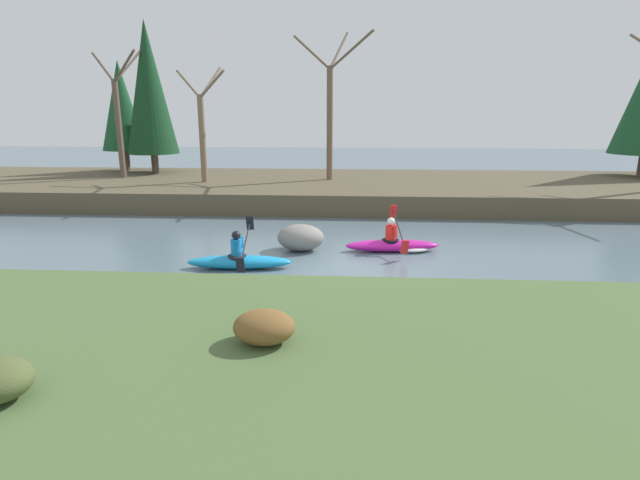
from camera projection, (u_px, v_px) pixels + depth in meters
name	position (u px, v px, depth m)	size (l,w,h in m)	color
ground_plane	(343.00, 269.00, 12.91)	(90.00, 90.00, 0.00)	slate
riverbank_near	(334.00, 368.00, 7.15)	(44.00, 5.93, 0.78)	#4C6638
riverbank_far	(348.00, 189.00, 23.34)	(44.00, 9.12, 0.86)	brown
conifer_tree_far_left	(121.00, 106.00, 26.04)	(2.25, 2.25, 5.67)	brown
conifer_tree_left	(149.00, 88.00, 24.97)	(2.56, 2.56, 7.49)	brown
bare_tree_upstream	(119.00, 117.00, 23.49)	(3.35, 3.31, 6.06)	brown
bare_tree_mid_upstream	(203.00, 128.00, 22.08)	(2.83, 2.80, 5.07)	#7A664C
bare_tree_mid_downstream	(330.00, 110.00, 22.72)	(3.72, 3.68, 6.76)	brown
shrub_clump_third	(264.00, 327.00, 7.01)	(0.88, 0.73, 0.48)	brown
kayaker_lead	(396.00, 245.00, 14.51)	(2.79, 2.07, 1.20)	#C61999
kayaker_middle	(240.00, 260.00, 12.91)	(2.79, 2.07, 1.20)	#1993D6
boulder_midstream	(301.00, 238.00, 14.57)	(1.36, 1.07, 0.77)	gray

